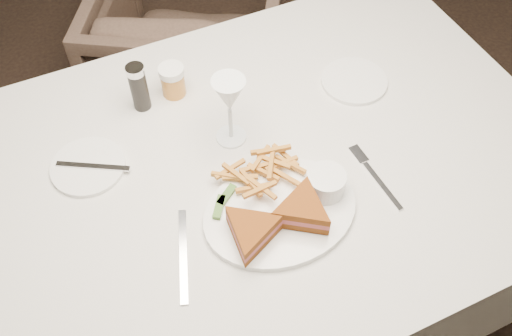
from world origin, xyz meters
name	(u,v)px	position (x,y,z in m)	size (l,w,h in m)	color
table	(250,249)	(0.35, 0.09, 0.38)	(1.40, 0.93, 0.75)	silver
chair_far	(192,42)	(0.42, 1.01, 0.33)	(0.64, 0.60, 0.66)	#4A372D
table_setting	(256,172)	(0.35, 0.04, 0.79)	(0.81, 0.60, 0.18)	white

